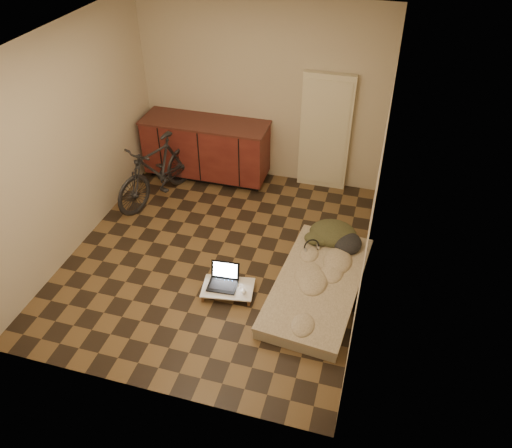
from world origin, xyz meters
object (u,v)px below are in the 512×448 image
(bicycle, at_px, (157,167))
(futon, at_px, (318,285))
(lap_desk, at_px, (228,288))
(laptop, at_px, (224,280))

(bicycle, xyz_separation_m, futon, (2.50, -1.25, -0.43))
(futon, height_order, lap_desk, futon)
(futon, distance_m, laptop, 1.07)
(bicycle, height_order, laptop, bicycle)
(futon, bearing_deg, lap_desk, -156.15)
(futon, relative_size, laptop, 5.56)
(laptop, bearing_deg, lap_desk, -40.98)
(bicycle, bearing_deg, laptop, -26.91)
(futon, distance_m, lap_desk, 1.02)
(lap_desk, bearing_deg, futon, 9.92)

